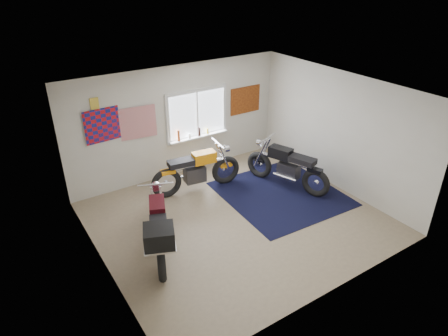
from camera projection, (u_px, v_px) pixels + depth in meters
ground at (237, 219)px, 8.28m from camera, size 5.50×5.50×0.00m
room_shell at (239, 147)px, 7.52m from camera, size 5.50×5.50×5.50m
navy_rug at (281, 194)px, 9.17m from camera, size 2.62×2.71×0.01m
window_assembly at (197, 117)px, 9.72m from camera, size 1.66×0.17×1.26m
oil_bottles at (190, 134)px, 9.71m from camera, size 0.87×0.07×0.28m
flag_display at (94, 104)px, 8.21m from camera, size 1.60×0.10×1.17m
triumph_poster at (245, 100)px, 10.35m from camera, size 0.90×0.03×0.70m
yellow_triumph at (196, 171)px, 9.12m from camera, size 2.18×0.65×1.10m
black_chrome_bike at (287, 168)px, 9.27m from camera, size 0.94×2.09×1.12m
maroon_tourer at (159, 230)px, 6.99m from camera, size 1.15×2.11×1.11m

